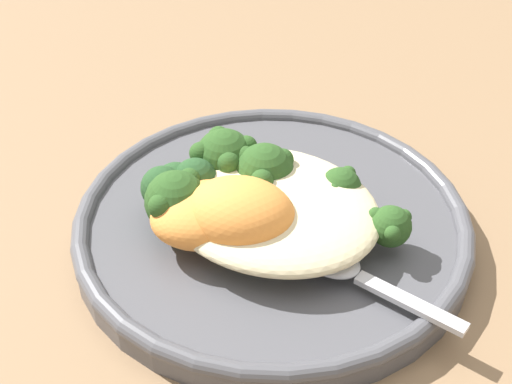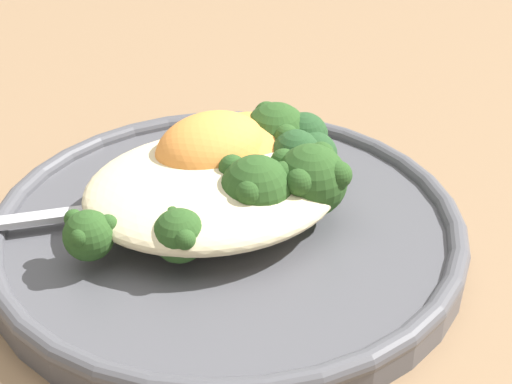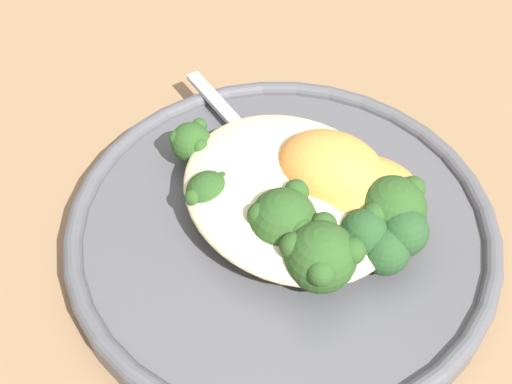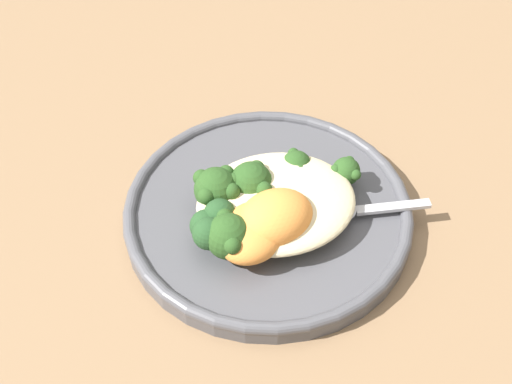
% 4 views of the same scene
% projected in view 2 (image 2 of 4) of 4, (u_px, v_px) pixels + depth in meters
% --- Properties ---
extents(ground_plane, '(4.00, 4.00, 0.00)m').
position_uv_depth(ground_plane, '(212.00, 265.00, 0.47)').
color(ground_plane, '#846647').
extents(plate, '(0.27, 0.27, 0.02)m').
position_uv_depth(plate, '(227.00, 232.00, 0.48)').
color(plate, '#4C4C51').
rests_on(plate, ground_plane).
extents(quinoa_mound, '(0.14, 0.12, 0.03)m').
position_uv_depth(quinoa_mound, '(212.00, 188.00, 0.47)').
color(quinoa_mound, beige).
rests_on(quinoa_mound, plate).
extents(broccoli_stalk_0, '(0.11, 0.08, 0.03)m').
position_uv_depth(broccoli_stalk_0, '(127.00, 212.00, 0.46)').
color(broccoli_stalk_0, '#ADC675').
rests_on(broccoli_stalk_0, plate).
extents(broccoli_stalk_1, '(0.05, 0.11, 0.03)m').
position_uv_depth(broccoli_stalk_1, '(183.00, 217.00, 0.45)').
color(broccoli_stalk_1, '#ADC675').
rests_on(broccoli_stalk_1, plate).
extents(broccoli_stalk_2, '(0.06, 0.09, 0.04)m').
position_uv_depth(broccoli_stalk_2, '(248.00, 187.00, 0.46)').
color(broccoli_stalk_2, '#ADC675').
rests_on(broccoli_stalk_2, plate).
extents(broccoli_stalk_3, '(0.10, 0.09, 0.04)m').
position_uv_depth(broccoli_stalk_3, '(290.00, 179.00, 0.47)').
color(broccoli_stalk_3, '#ADC675').
rests_on(broccoli_stalk_3, plate).
extents(broccoli_stalk_4, '(0.09, 0.05, 0.04)m').
position_uv_depth(broccoli_stalk_4, '(262.00, 142.00, 0.51)').
color(broccoli_stalk_4, '#ADC675').
rests_on(broccoli_stalk_4, plate).
extents(sweet_potato_chunk_0, '(0.08, 0.07, 0.04)m').
position_uv_depth(sweet_potato_chunk_0, '(212.00, 152.00, 0.49)').
color(sweet_potato_chunk_0, orange).
rests_on(sweet_potato_chunk_0, plate).
extents(sweet_potato_chunk_1, '(0.09, 0.09, 0.03)m').
position_uv_depth(sweet_potato_chunk_1, '(243.00, 148.00, 0.50)').
color(sweet_potato_chunk_1, orange).
rests_on(sweet_potato_chunk_1, plate).
extents(kale_tuft, '(0.05, 0.05, 0.03)m').
position_uv_depth(kale_tuft, '(294.00, 149.00, 0.50)').
color(kale_tuft, '#234723').
rests_on(kale_tuft, plate).
extents(spoon, '(0.11, 0.03, 0.01)m').
position_uv_depth(spoon, '(97.00, 207.00, 0.47)').
color(spoon, '#B7B7BC').
rests_on(spoon, plate).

